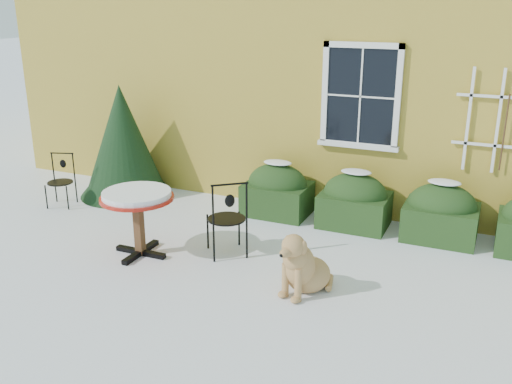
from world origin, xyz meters
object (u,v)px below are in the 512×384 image
at_px(dog, 302,267).
at_px(bistro_table, 137,202).
at_px(patio_chair_near, 227,218).
at_px(evergreen_shrub, 124,151).
at_px(patio_chair_far, 61,180).

bearing_deg(dog, bistro_table, -165.22).
height_order(patio_chair_near, dog, patio_chair_near).
bearing_deg(patio_chair_near, evergreen_shrub, -67.93).
distance_m(bistro_table, dog, 2.47).
bearing_deg(patio_chair_far, bistro_table, -43.90).
bearing_deg(patio_chair_near, dog, 116.04).
bearing_deg(evergreen_shrub, patio_chair_near, -29.10).
relative_size(bistro_table, dog, 1.12).
distance_m(patio_chair_near, dog, 1.47).
bearing_deg(patio_chair_far, evergreen_shrub, 36.61).
xyz_separation_m(bistro_table, patio_chair_far, (-2.42, 1.16, -0.33)).
xyz_separation_m(evergreen_shrub, dog, (4.19, -2.22, -0.47)).
height_order(patio_chair_far, dog, patio_chair_far).
relative_size(evergreen_shrub, bistro_table, 1.99).
bearing_deg(bistro_table, patio_chair_near, 23.76).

